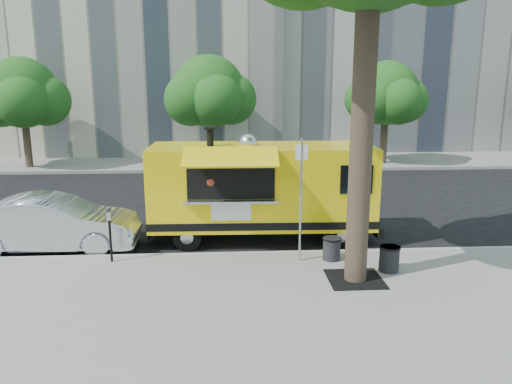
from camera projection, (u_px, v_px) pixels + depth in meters
ground at (235, 246)px, 13.60m from camera, size 120.00×120.00×0.00m
sidewalk at (239, 310)px, 9.69m from camera, size 60.00×6.00×0.15m
curb at (235, 256)px, 12.68m from camera, size 60.00×0.14×0.16m
far_sidewalk at (229, 162)px, 26.72m from camera, size 60.00×5.00×0.15m
tree_well at (355, 279)px, 11.00m from camera, size 1.20×1.20×0.02m
far_tree_a at (22, 93)px, 24.12m from camera, size 3.42×3.42×5.36m
far_tree_b at (209, 91)px, 25.04m from camera, size 3.60×3.60×5.50m
far_tree_c at (386, 93)px, 25.32m from camera, size 3.24×3.24×5.21m
sign_post at (301, 192)px, 11.77m from camera, size 0.28×0.06×3.00m
parking_meter at (110, 229)px, 11.89m from camera, size 0.11×0.11×1.33m
food_truck at (261, 188)px, 13.87m from camera, size 6.50×3.04×3.17m
sedan at (53, 224)px, 13.15m from camera, size 4.47×1.58×1.47m
trash_bin_left at (389, 258)px, 11.42m from camera, size 0.49×0.49×0.59m
trash_bin_right at (332, 248)px, 12.14m from camera, size 0.46×0.46×0.55m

